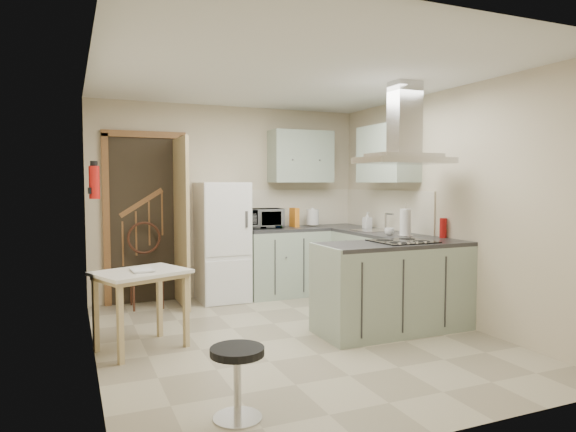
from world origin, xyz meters
name	(u,v)px	position (x,y,z in m)	size (l,w,h in m)	color
floor	(294,337)	(0.00, 0.00, 0.00)	(4.20, 4.20, 0.00)	tan
ceiling	(294,76)	(0.00, 0.00, 2.50)	(4.20, 4.20, 0.00)	silver
back_wall	(230,201)	(0.00, 2.10, 1.25)	(3.60, 3.60, 0.00)	beige
left_wall	(92,213)	(-1.80, 0.00, 1.25)	(4.20, 4.20, 0.00)	beige
right_wall	(445,205)	(1.80, 0.00, 1.25)	(4.20, 4.20, 0.00)	beige
doorway	(146,219)	(-1.10, 2.07, 1.05)	(1.10, 0.12, 2.10)	brown
fridge	(222,242)	(-0.20, 1.80, 0.75)	(0.60, 0.60, 1.50)	white
counter_back	(285,261)	(0.66, 1.80, 0.45)	(1.08, 0.60, 0.90)	#9EB2A0
counter_right	(366,265)	(1.50, 1.12, 0.45)	(0.60, 1.95, 0.90)	#9EB2A0
splashback	(297,207)	(0.96, 2.09, 1.15)	(1.68, 0.02, 0.50)	beige
wall_cabinet_back	(301,157)	(0.95, 1.93, 1.85)	(0.85, 0.35, 0.70)	#9EB2A0
wall_cabinet_right	(388,154)	(1.62, 0.85, 1.85)	(0.35, 0.90, 0.70)	#9EB2A0
peninsula	(394,287)	(1.02, -0.18, 0.45)	(1.55, 0.65, 0.90)	#9EB2A0
hob	(403,241)	(1.12, -0.18, 0.91)	(0.58, 0.50, 0.01)	black
extractor_hood	(404,160)	(1.12, -0.18, 1.72)	(0.90, 0.55, 0.10)	silver
sink	(373,230)	(1.50, 0.95, 0.91)	(0.45, 0.40, 0.01)	silver
fire_extinguisher	(94,182)	(-1.74, 0.90, 1.50)	(0.10, 0.10, 0.32)	#B2140F
drop_leaf_table	(141,310)	(-1.40, 0.22, 0.36)	(0.76, 0.57, 0.71)	tan
bentwood_chair	(146,269)	(-1.14, 1.81, 0.46)	(0.41, 0.41, 0.93)	#4A2718
stool	(237,383)	(-1.02, -1.42, 0.23)	(0.35, 0.35, 0.47)	black
microwave	(264,218)	(0.39, 1.84, 1.03)	(0.46, 0.31, 0.26)	black
kettle	(313,217)	(1.10, 1.85, 1.03)	(0.17, 0.17, 0.25)	silver
cereal_box	(294,217)	(0.82, 1.86, 1.03)	(0.07, 0.17, 0.26)	orange
soap_bottle	(367,220)	(1.62, 1.29, 1.00)	(0.09, 0.10, 0.21)	#BBB9C6
paper_towel	(405,222)	(1.48, 0.27, 1.06)	(0.12, 0.12, 0.31)	silver
cup	(389,232)	(1.37, 0.42, 0.94)	(0.11, 0.11, 0.08)	silver
red_bottle	(443,228)	(1.75, -0.04, 1.01)	(0.07, 0.07, 0.21)	#A10F0D
book	(131,266)	(-1.48, 0.18, 0.77)	(0.18, 0.25, 0.11)	#AA4038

